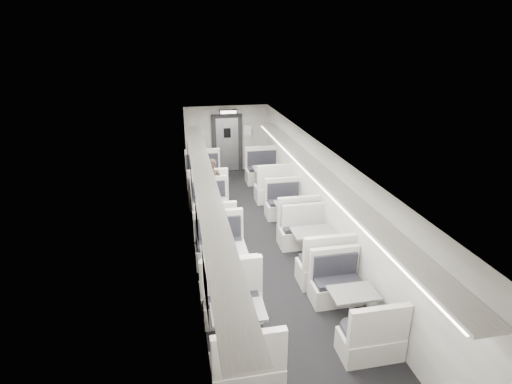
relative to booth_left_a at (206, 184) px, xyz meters
name	(u,v)px	position (x,y,z in m)	size (l,w,h in m)	color
room	(260,202)	(1.00, -3.55, 0.79)	(3.24, 12.24, 2.64)	black
booth_left_a	(206,184)	(0.00, 0.00, 0.00)	(1.14, 2.32, 1.24)	white
booth_left_b	(212,214)	(0.00, -2.22, -0.05)	(1.01, 2.05, 1.09)	white
booth_left_c	(225,267)	(0.00, -4.84, -0.02)	(1.09, 2.22, 1.19)	white
booth_left_d	(239,329)	(0.00, -6.67, -0.04)	(1.03, 2.08, 1.11)	white
booth_right_a	(268,179)	(2.00, 0.08, -0.01)	(1.12, 2.27, 1.21)	white
booth_right_b	(291,216)	(2.00, -2.67, -0.05)	(1.00, 2.02, 1.08)	white
booth_right_c	(312,246)	(2.00, -4.37, -0.02)	(1.08, 2.18, 1.17)	white
booth_right_d	(352,308)	(2.00, -6.50, -0.07)	(0.96, 1.95, 1.04)	white
passenger	(213,186)	(0.12, -1.17, 0.36)	(0.56, 0.37, 1.54)	black
window_a	(188,157)	(-0.49, -0.15, 0.94)	(0.02, 1.18, 0.84)	black
window_b	(192,182)	(-0.49, -2.35, 0.94)	(0.02, 1.18, 0.84)	black
window_c	(197,220)	(-0.49, -4.55, 0.94)	(0.02, 1.18, 0.84)	black
window_d	(205,284)	(-0.49, -6.75, 0.94)	(0.02, 1.18, 0.84)	black
luggage_rack_left	(205,180)	(-0.24, -3.85, 1.50)	(0.46, 10.40, 0.09)	white
luggage_rack_right	(319,173)	(2.24, -3.85, 1.50)	(0.46, 10.40, 0.09)	white
vestibule_door	(227,144)	(1.00, 2.38, 0.63)	(1.10, 0.13, 2.10)	black
exit_sign	(228,112)	(1.00, 1.90, 1.87)	(0.62, 0.12, 0.16)	black
wall_notice	(247,130)	(1.75, 2.37, 1.09)	(0.32, 0.02, 0.40)	white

